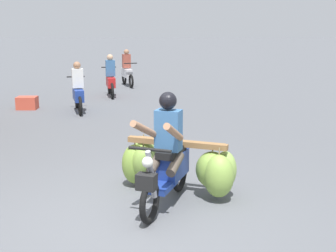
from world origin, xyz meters
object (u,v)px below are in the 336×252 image
at_px(motorbike_distant_ahead_left, 112,80).
at_px(motorbike_distant_far_ahead, 129,71).
at_px(produce_crate, 29,103).
at_px(motorbike_main_loaded, 178,164).
at_px(motorbike_distant_ahead_right, 80,92).

bearing_deg(motorbike_distant_ahead_left, motorbike_distant_far_ahead, 82.70).
relative_size(motorbike_distant_far_ahead, produce_crate, 2.78).
distance_m(motorbike_main_loaded, motorbike_distant_far_ahead, 11.61).
bearing_deg(motorbike_distant_ahead_right, motorbike_main_loaded, -67.56).
height_order(motorbike_distant_ahead_right, motorbike_distant_far_ahead, same).
relative_size(motorbike_distant_ahead_right, produce_crate, 2.82).
height_order(motorbike_distant_ahead_left, motorbike_distant_far_ahead, same).
relative_size(motorbike_main_loaded, produce_crate, 3.59).
bearing_deg(motorbike_distant_ahead_left, motorbike_main_loaded, -77.26).
xyz_separation_m(motorbike_main_loaded, motorbike_distant_ahead_left, (-2.02, 8.95, 0.07)).
bearing_deg(motorbike_distant_far_ahead, motorbike_distant_ahead_right, -99.82).
xyz_separation_m(motorbike_distant_ahead_left, produce_crate, (-2.13, -2.22, -0.39)).
relative_size(motorbike_main_loaded, motorbike_distant_far_ahead, 1.29).
distance_m(motorbike_distant_ahead_left, motorbike_distant_far_ahead, 2.55).
height_order(motorbike_distant_far_ahead, produce_crate, motorbike_distant_far_ahead).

